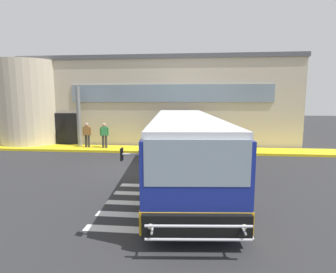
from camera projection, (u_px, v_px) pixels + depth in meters
name	position (u px, v px, depth m)	size (l,w,h in m)	color
ground_plane	(138.00, 170.00, 13.06)	(80.00, 90.00, 0.02)	#2B2B2D
bay_paint_stripes	(172.00, 204.00, 8.72)	(4.40, 3.96, 0.01)	silver
terminal_building	(157.00, 101.00, 24.10)	(21.71, 13.80, 6.43)	beige
boarding_curb	(153.00, 150.00, 17.78)	(23.91, 2.00, 0.15)	yellow
entry_support_column	(79.00, 116.00, 18.58)	(0.28, 0.28, 4.13)	slate
bus_main_foreground	(184.00, 147.00, 11.69)	(3.61, 12.37, 2.70)	navy
passenger_near_column	(87.00, 134.00, 18.07)	(0.59, 0.23, 1.68)	#2D2D33
passenger_by_doorway	(104.00, 134.00, 17.91)	(0.59, 0.41, 1.68)	#2D2D33
safety_bollard_yellow	(201.00, 148.00, 16.24)	(0.18, 0.18, 0.90)	yellow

